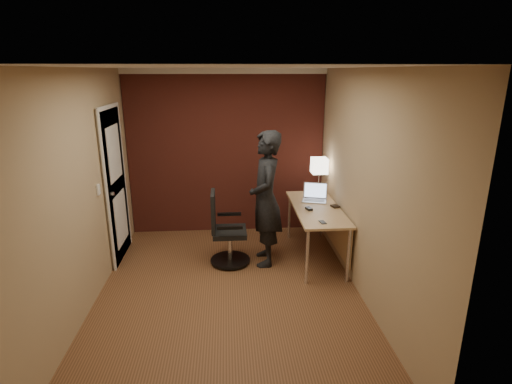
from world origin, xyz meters
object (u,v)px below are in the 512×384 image
at_px(mouse, 309,209).
at_px(phone, 323,222).
at_px(desk_lamp, 319,166).
at_px(laptop, 315,196).
at_px(office_chair, 225,233).
at_px(person, 266,199).
at_px(wallet, 335,206).
at_px(desk, 322,216).

xyz_separation_m(mouse, phone, (0.07, -0.46, -0.01)).
xyz_separation_m(desk_lamp, laptop, (-0.11, -0.29, -0.35)).
bearing_deg(office_chair, person, 0.01).
height_order(wallet, office_chair, office_chair).
bearing_deg(phone, office_chair, 148.34).
xyz_separation_m(desk_lamp, phone, (-0.20, -1.15, -0.41)).
relative_size(mouse, person, 0.06).
bearing_deg(desk, office_chair, -176.65).
relative_size(mouse, wallet, 0.91).
xyz_separation_m(desk_lamp, mouse, (-0.28, -0.69, -0.40)).
xyz_separation_m(laptop, wallet, (0.21, -0.32, -0.05)).
distance_m(wallet, person, 0.95).
xyz_separation_m(laptop, phone, (-0.09, -0.86, -0.06)).
bearing_deg(person, wallet, 93.83).
distance_m(desk, person, 0.82).
distance_m(laptop, phone, 0.87).
bearing_deg(desk, wallet, -3.94).
relative_size(laptop, person, 0.22).
distance_m(office_chair, person, 0.70).
bearing_deg(person, office_chair, -90.05).
distance_m(mouse, person, 0.58).
height_order(desk_lamp, mouse, desk_lamp).
height_order(desk, laptop, laptop).
height_order(desk_lamp, phone, desk_lamp).
bearing_deg(office_chair, laptop, 16.88).
bearing_deg(wallet, phone, -118.82).
relative_size(phone, person, 0.07).
height_order(desk_lamp, wallet, desk_lamp).
xyz_separation_m(desk, mouse, (-0.20, -0.10, 0.14)).
bearing_deg(mouse, phone, -101.44).
relative_size(desk_lamp, mouse, 5.35).
xyz_separation_m(laptop, office_chair, (-1.26, -0.38, -0.37)).
relative_size(laptop, office_chair, 0.40).
bearing_deg(office_chair, phone, -22.35).
distance_m(desk_lamp, wallet, 0.74).
height_order(wallet, person, person).
distance_m(desk, wallet, 0.22).
bearing_deg(wallet, office_chair, -177.52).
xyz_separation_m(mouse, office_chair, (-1.10, 0.02, -0.32)).
height_order(laptop, person, person).
relative_size(desk_lamp, person, 0.30).
bearing_deg(person, desk_lamp, 128.47).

